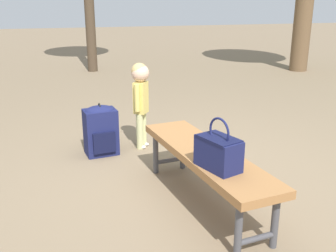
{
  "coord_description": "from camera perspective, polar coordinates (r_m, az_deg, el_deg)",
  "views": [
    {
      "loc": [
        -3.11,
        1.09,
        1.58
      ],
      "look_at": [
        0.23,
        0.16,
        0.45
      ],
      "focal_mm": 42.22,
      "sensor_mm": 36.0,
      "label": 1
    }
  ],
  "objects": [
    {
      "name": "ground_plane",
      "position": [
        3.65,
        3.47,
        -7.62
      ],
      "size": [
        40.0,
        40.0,
        0.0
      ],
      "primitive_type": "plane",
      "color": "#7F6B51",
      "rests_on": "ground"
    },
    {
      "name": "park_bench",
      "position": [
        3.09,
        5.43,
        -4.63
      ],
      "size": [
        1.64,
        0.61,
        0.45
      ],
      "color": "#9E6B3D",
      "rests_on": "ground"
    },
    {
      "name": "handbag",
      "position": [
        2.73,
        7.28,
        -3.64
      ],
      "size": [
        0.36,
        0.27,
        0.37
      ],
      "color": "#191E4C",
      "rests_on": "park_bench"
    },
    {
      "name": "child_standing",
      "position": [
        4.22,
        -3.99,
        4.89
      ],
      "size": [
        0.22,
        0.19,
        0.93
      ],
      "color": "#CCCC8C",
      "rests_on": "ground"
    },
    {
      "name": "backpack_large",
      "position": [
        4.17,
        -9.69,
        -0.42
      ],
      "size": [
        0.32,
        0.36,
        0.56
      ],
      "color": "#191E4C",
      "rests_on": "ground"
    }
  ]
}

